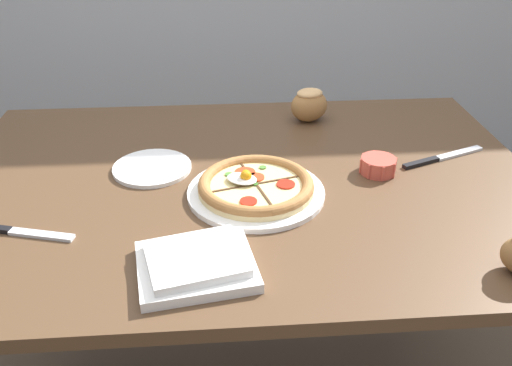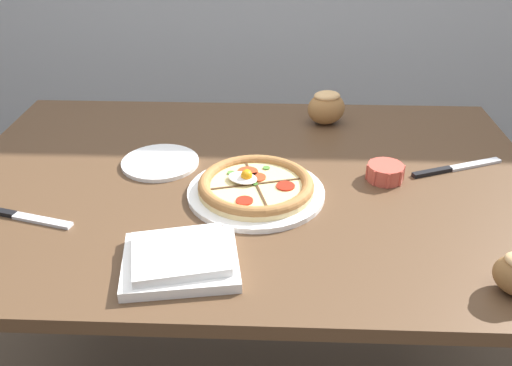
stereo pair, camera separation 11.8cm
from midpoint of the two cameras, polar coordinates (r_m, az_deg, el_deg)
dining_table at (r=1.31m, az=1.79°, el=-3.18°), size 1.37×0.95×0.75m
pizza at (r=1.19m, az=2.82°, el=-0.52°), size 0.30×0.30×0.06m
ramekin_bowl at (r=1.29m, az=16.02°, el=1.06°), size 0.09×0.09×0.04m
napkin_folded at (r=0.98m, az=-4.54°, el=-8.07°), size 0.23×0.21×0.04m
bread_piece_near at (r=1.55m, az=9.62°, el=7.85°), size 0.12×0.10×0.10m
knife_main at (r=1.40m, az=22.61°, el=1.43°), size 0.24×0.11×0.01m
knife_spare at (r=1.19m, az=-20.95°, el=-3.37°), size 0.23×0.08×0.01m
side_saucer at (r=1.33m, az=-7.57°, el=2.09°), size 0.19×0.19×0.01m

